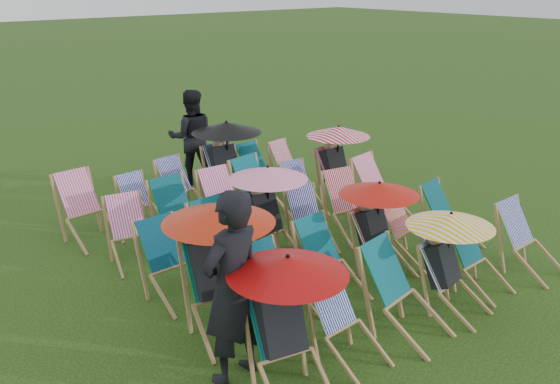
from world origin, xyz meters
TOP-DOWN VIEW (x-y plane):
  - ground at (0.00, 0.00)m, footprint 100.00×100.00m
  - deckchair_0 at (-2.03, -2.21)m, footprint 1.13×1.21m
  - deckchair_1 at (-1.25, -2.23)m, footprint 0.63×0.84m
  - deckchair_2 at (-0.41, -2.27)m, footprint 0.82×1.03m
  - deckchair_3 at (0.39, -2.28)m, footprint 1.01×1.10m
  - deckchair_4 at (1.10, -2.20)m, footprint 0.60×0.80m
  - deckchair_5 at (2.05, -2.33)m, footprint 0.64×0.87m
  - deckchair_6 at (-1.93, -0.96)m, footprint 1.22×1.30m
  - deckchair_7 at (-1.21, -1.13)m, footprint 0.68×0.86m
  - deckchair_8 at (-0.42, -1.13)m, footprint 0.67×0.90m
  - deckchair_9 at (0.50, -1.09)m, footprint 1.04×1.11m
  - deckchair_10 at (1.13, -1.07)m, footprint 0.75×0.93m
  - deckchair_11 at (1.93, -1.18)m, footprint 0.74×0.93m
  - deckchair_12 at (-1.94, 0.04)m, footprint 0.66×0.90m
  - deckchair_13 at (-1.12, 0.08)m, footprint 0.73×0.96m
  - deckchair_14 at (-0.33, 0.18)m, footprint 1.10×1.15m
  - deckchair_15 at (0.35, 0.09)m, footprint 0.70×0.87m
  - deckchair_16 at (1.11, 0.03)m, footprint 0.77×0.97m
  - deckchair_17 at (1.93, 0.12)m, footprint 0.83×1.05m
  - deckchair_18 at (-1.87, 1.26)m, footprint 0.74×0.92m
  - deckchair_19 at (-1.09, 1.27)m, footprint 0.65×0.91m
  - deckchair_20 at (-0.30, 1.24)m, footprint 0.68×0.92m
  - deckchair_21 at (0.39, 1.24)m, footprint 0.83×1.05m
  - deckchair_22 at (1.21, 1.22)m, footprint 0.59×0.79m
  - deckchair_23 at (2.07, 1.27)m, footprint 1.09×1.13m
  - deckchair_24 at (-2.02, 2.37)m, footprint 0.73×0.97m
  - deckchair_25 at (-1.17, 2.32)m, footprint 0.58×0.78m
  - deckchair_26 at (-0.35, 2.41)m, footprint 0.76×0.94m
  - deckchair_27 at (0.51, 2.37)m, footprint 1.19×1.24m
  - deckchair_28 at (1.16, 2.27)m, footprint 0.74×0.94m
  - deckchair_29 at (1.90, 2.36)m, footprint 0.66×0.84m
  - person_left at (-2.30, -1.71)m, footprint 0.77×0.57m
  - person_rear at (0.63, 3.74)m, footprint 1.08×0.99m

SIDE VIEW (x-z plane):
  - ground at x=0.00m, z-range 0.00..0.00m
  - deckchair_25 at x=-1.17m, z-range 0.00..0.82m
  - deckchair_22 at x=1.21m, z-range 0.00..0.82m
  - deckchair_29 at x=1.90m, z-range 0.00..0.83m
  - deckchair_4 at x=1.10m, z-range 0.00..0.84m
  - deckchair_15 at x=0.35m, z-range 0.00..0.85m
  - deckchair_7 at x=-1.21m, z-range 0.00..0.85m
  - deckchair_1 at x=-1.25m, z-range 0.00..0.87m
  - deckchair_18 at x=-1.87m, z-range 0.00..0.89m
  - deckchair_10 at x=1.13m, z-range 0.00..0.91m
  - deckchair_26 at x=-0.35m, z-range 0.00..0.91m
  - deckchair_11 at x=1.93m, z-range 0.00..0.91m
  - deckchair_5 at x=2.05m, z-range 0.00..0.93m
  - deckchair_28 at x=1.16m, z-range 0.00..0.93m
  - deckchair_8 at x=-0.42m, z-range 0.00..0.94m
  - deckchair_12 at x=-1.94m, z-range 0.00..0.94m
  - deckchair_16 at x=1.11m, z-range 0.00..0.95m
  - deckchair_20 at x=-0.30m, z-range 0.00..0.97m
  - deckchair_19 at x=-1.09m, z-range 0.00..0.98m
  - deckchair_13 at x=-1.12m, z-range 0.00..1.00m
  - deckchair_24 at x=-2.02m, z-range 0.00..1.00m
  - deckchair_2 at x=-0.41m, z-range 0.00..1.01m
  - deckchair_17 at x=1.93m, z-range 0.00..1.03m
  - deckchair_21 at x=0.39m, z-range 0.00..1.03m
  - deckchair_3 at x=0.39m, z-range 0.03..1.23m
  - deckchair_9 at x=0.50m, z-range 0.03..1.26m
  - deckchair_23 at x=2.07m, z-range 0.04..1.33m
  - deckchair_14 at x=-0.33m, z-range 0.04..1.34m
  - deckchair_0 at x=-2.03m, z-range 0.04..1.38m
  - deckchair_27 at x=0.51m, z-range 0.04..1.45m
  - deckchair_6 at x=-1.93m, z-range 0.04..1.49m
  - person_rear at x=0.63m, z-range 0.00..1.78m
  - person_left at x=-2.30m, z-range 0.00..1.95m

